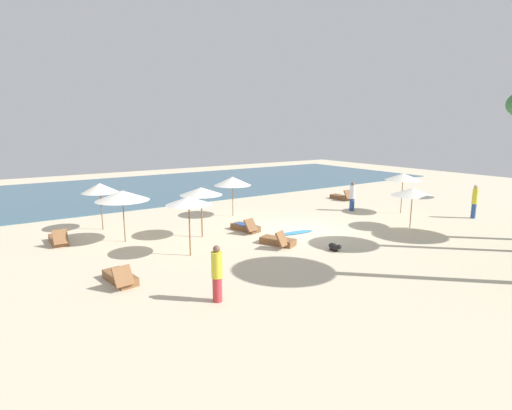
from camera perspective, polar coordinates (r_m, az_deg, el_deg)
The scene contains 19 objects.
ground_plane at distance 19.52m, azimuth 6.02°, elevation -3.57°, with size 60.00×60.00×0.00m, color beige.
ocean_water at distance 34.03m, azimuth -12.79°, elevation 2.61°, with size 48.00×16.00×0.06m, color #3D6075.
umbrella_0 at distance 24.34m, azimuth 20.27°, elevation 3.80°, with size 2.03×2.03×2.30m.
umbrella_1 at distance 22.09m, azimuth -3.37°, elevation 3.43°, with size 2.05×2.05×2.21m.
umbrella_2 at distance 17.93m, azimuth -7.85°, elevation 1.95°, with size 1.90×1.90×2.28m.
umbrella_3 at distance 20.91m, azimuth 21.45°, elevation 1.75°, with size 2.01×2.01×2.00m.
umbrella_4 at distance 17.97m, azimuth -18.55°, elevation 1.30°, with size 2.27×2.27×2.26m.
umbrella_5 at distance 15.36m, azimuth -9.59°, elevation 0.58°, with size 1.76×1.76×2.34m.
umbrella_6 at distance 20.50m, azimuth -21.40°, elevation 2.28°, with size 1.74×1.74×2.28m.
lounger_0 at distance 17.02m, azimuth 3.18°, elevation -5.15°, with size 1.19×1.73×0.74m.
lounger_1 at distance 13.76m, azimuth -18.78°, elevation -9.78°, with size 0.81×1.71×0.73m.
lounger_2 at distance 19.17m, azimuth -26.36°, elevation -4.45°, with size 0.61×1.65×0.74m.
lounger_3 at distance 19.22m, azimuth -1.45°, elevation -3.20°, with size 0.92×1.75×0.71m.
lounger_4 at distance 28.00m, azimuth 12.08°, elevation 1.12°, with size 0.61×1.65×0.73m.
person_0 at distance 24.73m, azimuth 28.75°, elevation 0.50°, with size 0.40×0.40×1.84m.
person_1 at distance 24.32m, azimuth 13.58°, elevation 1.20°, with size 0.42×0.42×1.71m.
person_2 at distance 11.56m, azimuth -5.58°, elevation -9.69°, with size 0.45×0.45×1.68m.
dog at distance 16.51m, azimuth 11.13°, elevation -5.89°, with size 0.35×0.68×0.31m.
surfboard at distance 18.93m, azimuth 5.79°, elevation -3.93°, with size 1.85×0.66×0.07m.
Camera 1 is at (-12.25, -14.36, 4.96)m, focal length 28.01 mm.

